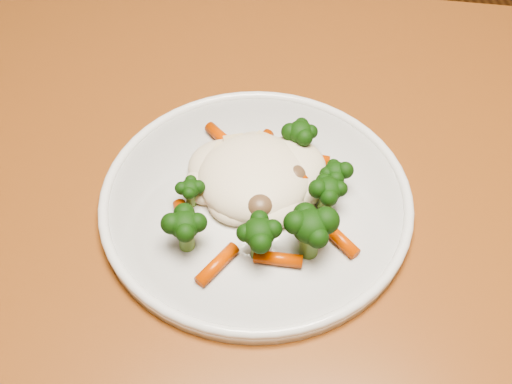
% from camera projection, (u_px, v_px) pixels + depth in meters
% --- Properties ---
extents(dining_table, '(1.25, 0.99, 0.75)m').
position_uv_depth(dining_table, '(298.00, 257.00, 0.72)').
color(dining_table, brown).
rests_on(dining_table, ground).
extents(plate, '(0.30, 0.30, 0.01)m').
position_uv_depth(plate, '(256.00, 201.00, 0.63)').
color(plate, white).
rests_on(plate, dining_table).
extents(meal, '(0.18, 0.20, 0.05)m').
position_uv_depth(meal, '(263.00, 185.00, 0.60)').
color(meal, '#F3E2C2').
rests_on(meal, plate).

